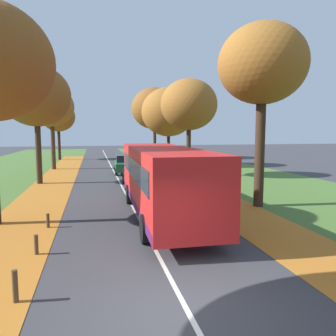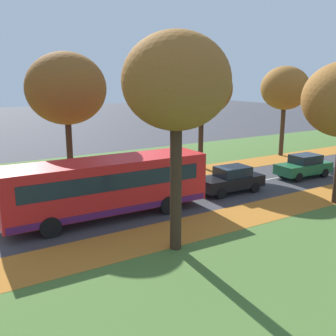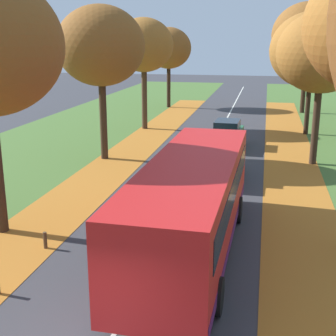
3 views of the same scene
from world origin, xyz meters
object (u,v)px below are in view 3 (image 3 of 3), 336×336
at_px(tree_left_far, 144,45).
at_px(car_green_following, 227,134).
at_px(bollard_fourth, 45,240).
at_px(tree_right_mid, 322,53).
at_px(tree_right_distant, 308,35).
at_px(bus, 192,201).
at_px(tree_left_distant, 169,48).
at_px(tree_right_far, 312,50).
at_px(tree_left_mid, 101,46).
at_px(car_black_lead, 218,162).

relative_size(tree_left_far, car_green_following, 1.86).
height_order(tree_left_far, bollard_fourth, tree_left_far).
xyz_separation_m(tree_left_far, car_green_following, (6.47, -4.77, -5.18)).
distance_m(tree_left_far, bollard_fourth, 21.45).
distance_m(tree_right_mid, tree_right_distant, 18.35).
bearing_deg(tree_right_distant, bus, -99.93).
relative_size(tree_left_far, tree_left_distant, 1.06).
distance_m(tree_left_distant, tree_right_far, 16.32).
bearing_deg(tree_left_far, tree_right_mid, -35.11).
bearing_deg(bollard_fourth, tree_left_distant, 94.61).
bearing_deg(tree_left_mid, tree_right_distant, 58.57).
relative_size(tree_left_distant, car_green_following, 1.76).
distance_m(tree_right_far, bollard_fourth, 23.58).
bearing_deg(bus, tree_right_mid, 68.61).
relative_size(tree_right_far, car_green_following, 1.93).
relative_size(tree_left_mid, tree_right_distant, 0.86).
xyz_separation_m(tree_right_distant, bollard_fourth, (-9.92, -30.91, -6.46)).
bearing_deg(tree_left_distant, car_black_lead, -72.71).
relative_size(tree_left_distant, car_black_lead, 1.76).
bearing_deg(car_green_following, tree_left_distant, 113.56).
bearing_deg(bus, tree_right_distant, 80.07).
bearing_deg(tree_right_mid, tree_left_mid, -174.08).
height_order(tree_left_distant, tree_right_mid, tree_right_mid).
bearing_deg(tree_left_mid, tree_left_far, 90.34).
distance_m(tree_left_distant, car_black_lead, 24.50).
relative_size(tree_right_mid, bollard_fourth, 14.19).
distance_m(tree_left_mid, tree_left_far, 9.14).
bearing_deg(tree_left_far, bollard_fourth, -84.32).
bearing_deg(tree_right_distant, car_green_following, -109.96).
distance_m(tree_right_distant, bollard_fourth, 33.10).
distance_m(tree_right_far, bus, 21.18).
relative_size(tree_right_distant, car_green_following, 2.23).
height_order(tree_right_distant, car_green_following, tree_right_distant).
xyz_separation_m(tree_left_mid, tree_right_distant, (11.91, 19.49, 0.66)).
bearing_deg(tree_left_far, tree_left_distant, 92.66).
distance_m(tree_left_mid, car_black_lead, 8.79).
bearing_deg(car_black_lead, tree_right_mid, 38.10).
bearing_deg(tree_right_mid, tree_right_distant, 88.06).
relative_size(tree_left_distant, tree_right_far, 0.91).
bearing_deg(bollard_fourth, bus, 8.16).
relative_size(tree_right_far, car_black_lead, 1.94).
bearing_deg(tree_right_far, tree_left_far, -178.49).
height_order(bus, car_green_following, bus).
relative_size(tree_right_distant, car_black_lead, 2.24).
relative_size(tree_left_distant, tree_right_distant, 0.79).
bearing_deg(tree_right_far, car_green_following, -135.11).
distance_m(tree_right_mid, tree_right_far, 8.28).
bearing_deg(tree_right_distant, tree_left_distant, 175.75).
height_order(tree_right_far, tree_right_distant, tree_right_distant).
relative_size(bus, car_green_following, 2.45).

